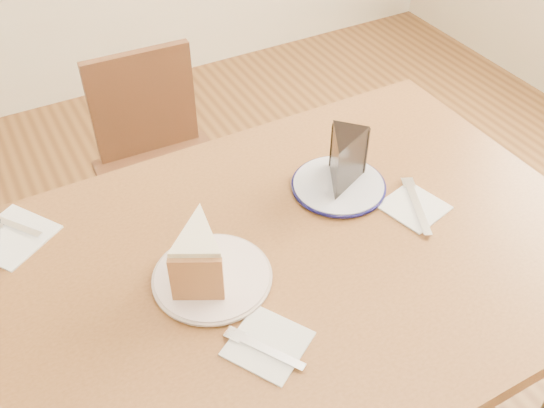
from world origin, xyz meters
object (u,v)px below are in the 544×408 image
(chair_far, at_px, (163,169))
(plate_navy, at_px, (338,186))
(plate_cream, at_px, (212,277))
(table, at_px, (286,291))
(chocolate_cake, at_px, (343,164))
(carrot_cake, at_px, (200,251))

(chair_far, bearing_deg, plate_navy, 108.14)
(chair_far, height_order, plate_cream, plate_cream)
(table, height_order, chocolate_cake, chocolate_cake)
(carrot_cake, bearing_deg, chocolate_cake, 40.62)
(chair_far, distance_m, plate_cream, 0.83)
(table, height_order, chair_far, chair_far)
(plate_cream, height_order, chocolate_cake, chocolate_cake)
(chair_far, bearing_deg, table, 91.56)
(chair_far, height_order, carrot_cake, carrot_cake)
(carrot_cake, bearing_deg, plate_navy, 41.41)
(plate_navy, xyz_separation_m, chocolate_cake, (0.00, -0.00, 0.06))
(table, distance_m, chair_far, 0.80)
(table, relative_size, plate_cream, 5.88)
(plate_cream, height_order, carrot_cake, carrot_cake)
(carrot_cake, relative_size, chocolate_cake, 1.14)
(table, bearing_deg, carrot_cake, 166.79)
(chair_far, height_order, plate_navy, plate_navy)
(chair_far, distance_m, carrot_cake, 0.84)
(carrot_cake, height_order, chocolate_cake, chocolate_cake)
(table, xyz_separation_m, plate_navy, (0.19, 0.12, 0.10))
(table, bearing_deg, chocolate_cake, 30.36)
(chocolate_cake, bearing_deg, chair_far, -27.08)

